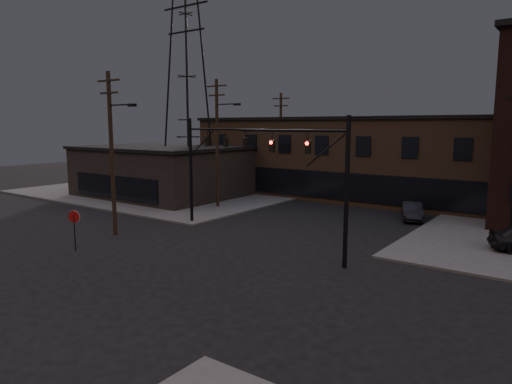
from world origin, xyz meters
TOP-DOWN VIEW (x-y plane):
  - ground at (0.00, 0.00)m, footprint 140.00×140.00m
  - sidewalk_nw at (-22.00, 22.00)m, footprint 30.00×30.00m
  - building_row at (0.00, 28.00)m, footprint 40.00×12.00m
  - building_left at (-20.00, 16.00)m, footprint 16.00×12.00m
  - traffic_signal_near at (5.36, 4.50)m, footprint 7.12×0.24m
  - traffic_signal_far at (-6.72, 8.00)m, footprint 7.12×0.24m
  - stop_sign at (-8.00, -1.99)m, footprint 0.72×0.33m
  - utility_pole_near at (-9.43, 2.00)m, footprint 3.70×0.28m
  - utility_pole_mid at (-10.44, 14.00)m, footprint 3.70×0.28m
  - utility_pole_far at (-11.50, 26.00)m, footprint 2.20×0.28m
  - transmission_tower at (-18.00, 18.00)m, footprint 7.00×7.00m
  - car_crossing at (5.50, 19.09)m, footprint 2.95×4.54m

SIDE VIEW (x-z plane):
  - ground at x=0.00m, z-range 0.00..0.00m
  - sidewalk_nw at x=-22.00m, z-range 0.00..0.15m
  - car_crossing at x=5.50m, z-range 0.00..1.41m
  - stop_sign at x=-8.00m, z-range 0.60..3.08m
  - building_left at x=-20.00m, z-range 0.00..5.00m
  - building_row at x=0.00m, z-range 0.00..8.00m
  - traffic_signal_near at x=5.36m, z-range 0.93..8.93m
  - traffic_signal_far at x=-6.72m, z-range 1.01..9.01m
  - utility_pole_far at x=-11.50m, z-range 0.28..11.28m
  - utility_pole_near at x=-9.43m, z-range 0.37..11.37m
  - utility_pole_mid at x=-10.44m, z-range 0.38..11.88m
  - transmission_tower at x=-18.00m, z-range 0.00..25.00m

